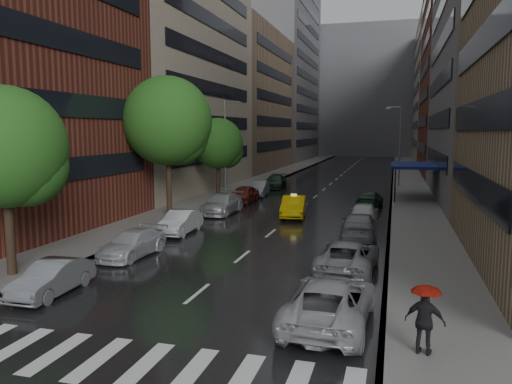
# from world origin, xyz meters

# --- Properties ---
(ground) EXTENTS (220.00, 220.00, 0.00)m
(ground) POSITION_xyz_m (0.00, 0.00, 0.00)
(ground) COLOR gray
(ground) RESTS_ON ground
(road) EXTENTS (14.00, 140.00, 0.01)m
(road) POSITION_xyz_m (0.00, 50.00, 0.01)
(road) COLOR black
(road) RESTS_ON ground
(sidewalk_left) EXTENTS (4.00, 140.00, 0.15)m
(sidewalk_left) POSITION_xyz_m (-9.00, 50.00, 0.07)
(sidewalk_left) COLOR gray
(sidewalk_left) RESTS_ON ground
(sidewalk_right) EXTENTS (4.00, 140.00, 0.15)m
(sidewalk_right) POSITION_xyz_m (9.00, 50.00, 0.07)
(sidewalk_right) COLOR gray
(sidewalk_right) RESTS_ON ground
(crosswalk) EXTENTS (13.15, 2.80, 0.01)m
(crosswalk) POSITION_xyz_m (0.20, -2.00, 0.01)
(crosswalk) COLOR silver
(crosswalk) RESTS_ON ground
(buildings_left) EXTENTS (8.00, 108.00, 38.00)m
(buildings_left) POSITION_xyz_m (-15.00, 58.79, 15.99)
(buildings_left) COLOR maroon
(buildings_left) RESTS_ON ground
(buildings_right) EXTENTS (8.05, 109.10, 36.00)m
(buildings_right) POSITION_xyz_m (15.00, 56.70, 15.03)
(buildings_right) COLOR #937A5B
(buildings_right) RESTS_ON ground
(building_far) EXTENTS (40.00, 14.00, 32.00)m
(building_far) POSITION_xyz_m (0.00, 118.00, 16.00)
(building_far) COLOR slate
(building_far) RESTS_ON ground
(tree_near) EXTENTS (5.19, 5.19, 8.27)m
(tree_near) POSITION_xyz_m (-8.60, 3.88, 5.66)
(tree_near) COLOR #382619
(tree_near) RESTS_ON ground
(tree_mid) EXTENTS (6.44, 6.44, 10.27)m
(tree_mid) POSITION_xyz_m (-8.60, 19.67, 7.03)
(tree_mid) COLOR #382619
(tree_mid) RESTS_ON ground
(tree_far) EXTENTS (4.72, 4.72, 7.53)m
(tree_far) POSITION_xyz_m (-8.60, 30.24, 5.15)
(tree_far) COLOR #382619
(tree_far) RESTS_ON ground
(taxi) EXTENTS (2.20, 4.90, 1.56)m
(taxi) POSITION_xyz_m (0.21, 22.23, 0.78)
(taxi) COLOR #DBB30B
(taxi) RESTS_ON ground
(parked_cars_left) EXTENTS (2.29, 42.11, 1.54)m
(parked_cars_left) POSITION_xyz_m (-5.40, 23.02, 0.73)
(parked_cars_left) COLOR slate
(parked_cars_left) RESTS_ON ground
(parked_cars_right) EXTENTS (2.79, 31.63, 1.57)m
(parked_cars_right) POSITION_xyz_m (5.40, 12.92, 0.75)
(parked_cars_right) COLOR #A2A2A8
(parked_cars_right) RESTS_ON ground
(ped_red_umbrella) EXTENTS (1.18, 0.82, 2.01)m
(ped_red_umbrella) POSITION_xyz_m (8.25, 0.46, 1.33)
(ped_red_umbrella) COLOR black
(ped_red_umbrella) RESTS_ON sidewalk_right
(street_lamp_left) EXTENTS (1.74, 0.22, 9.00)m
(street_lamp_left) POSITION_xyz_m (-7.72, 30.00, 4.89)
(street_lamp_left) COLOR gray
(street_lamp_left) RESTS_ON sidewalk_left
(street_lamp_right) EXTENTS (1.74, 0.22, 9.00)m
(street_lamp_right) POSITION_xyz_m (7.72, 45.00, 4.89)
(street_lamp_right) COLOR gray
(street_lamp_right) RESTS_ON sidewalk_right
(awning) EXTENTS (4.00, 8.00, 3.12)m
(awning) POSITION_xyz_m (8.98, 35.00, 3.13)
(awning) COLOR navy
(awning) RESTS_ON sidewalk_right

